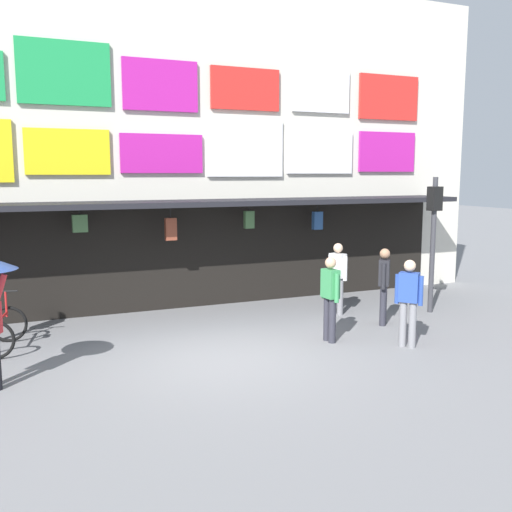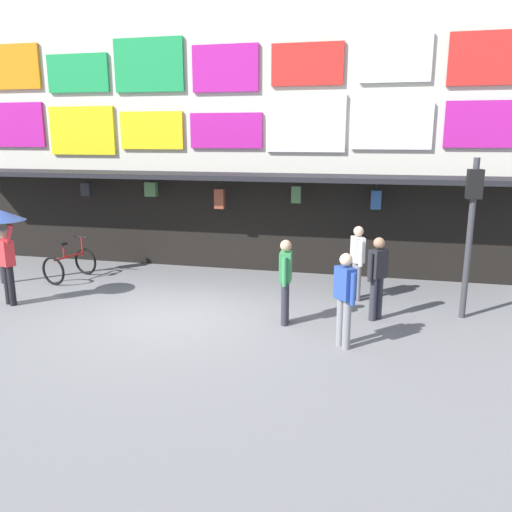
{
  "view_description": "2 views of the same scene",
  "coord_description": "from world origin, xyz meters",
  "px_view_note": "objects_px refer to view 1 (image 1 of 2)",
  "views": [
    {
      "loc": [
        -3.27,
        -9.45,
        3.27
      ],
      "look_at": [
        1.23,
        1.2,
        1.61
      ],
      "focal_mm": 40.24,
      "sensor_mm": 36.0,
      "label": 1
    },
    {
      "loc": [
        3.93,
        -9.27,
        3.58
      ],
      "look_at": [
        1.52,
        0.97,
        1.12
      ],
      "focal_mm": 35.76,
      "sensor_mm": 36.0,
      "label": 2
    }
  ],
  "objects_px": {
    "bicycle_parked": "(2,330)",
    "pedestrian_in_red": "(409,298)",
    "pedestrian_in_yellow": "(338,274)",
    "pedestrian_in_white": "(330,294)",
    "pedestrian_in_purple": "(384,282)",
    "traffic_light_far": "(433,223)"
  },
  "relations": [
    {
      "from": "pedestrian_in_red",
      "to": "pedestrian_in_yellow",
      "type": "distance_m",
      "value": 2.76
    },
    {
      "from": "bicycle_parked",
      "to": "pedestrian_in_yellow",
      "type": "height_order",
      "value": "pedestrian_in_yellow"
    },
    {
      "from": "pedestrian_in_yellow",
      "to": "pedestrian_in_purple",
      "type": "bearing_deg",
      "value": -70.09
    },
    {
      "from": "bicycle_parked",
      "to": "pedestrian_in_red",
      "type": "xyz_separation_m",
      "value": [
        7.1,
        -2.76,
        0.55
      ]
    },
    {
      "from": "pedestrian_in_yellow",
      "to": "bicycle_parked",
      "type": "bearing_deg",
      "value": 179.93
    },
    {
      "from": "pedestrian_in_white",
      "to": "pedestrian_in_red",
      "type": "height_order",
      "value": "same"
    },
    {
      "from": "bicycle_parked",
      "to": "pedestrian_in_yellow",
      "type": "distance_m",
      "value": 7.23
    },
    {
      "from": "pedestrian_in_white",
      "to": "pedestrian_in_purple",
      "type": "relative_size",
      "value": 1.0
    },
    {
      "from": "traffic_light_far",
      "to": "pedestrian_in_white",
      "type": "distance_m",
      "value": 3.84
    },
    {
      "from": "pedestrian_in_red",
      "to": "pedestrian_in_white",
      "type": "bearing_deg",
      "value": 143.11
    },
    {
      "from": "bicycle_parked",
      "to": "pedestrian_in_red",
      "type": "bearing_deg",
      "value": -21.27
    },
    {
      "from": "pedestrian_in_purple",
      "to": "pedestrian_in_yellow",
      "type": "xyz_separation_m",
      "value": [
        -0.44,
        1.21,
        0.0
      ]
    },
    {
      "from": "pedestrian_in_white",
      "to": "pedestrian_in_yellow",
      "type": "distance_m",
      "value": 2.27
    },
    {
      "from": "bicycle_parked",
      "to": "traffic_light_far",
      "type": "bearing_deg",
      "value": -4.17
    },
    {
      "from": "pedestrian_in_red",
      "to": "pedestrian_in_yellow",
      "type": "relative_size",
      "value": 1.0
    },
    {
      "from": "pedestrian_in_purple",
      "to": "pedestrian_in_red",
      "type": "xyz_separation_m",
      "value": [
        -0.54,
        -1.55,
        0.0
      ]
    },
    {
      "from": "bicycle_parked",
      "to": "pedestrian_in_red",
      "type": "distance_m",
      "value": 7.64
    },
    {
      "from": "pedestrian_in_white",
      "to": "pedestrian_in_purple",
      "type": "bearing_deg",
      "value": 20.89
    },
    {
      "from": "traffic_light_far",
      "to": "pedestrian_in_yellow",
      "type": "relative_size",
      "value": 1.9
    },
    {
      "from": "bicycle_parked",
      "to": "pedestrian_in_white",
      "type": "xyz_separation_m",
      "value": [
        5.92,
        -1.88,
        0.55
      ]
    },
    {
      "from": "pedestrian_in_yellow",
      "to": "traffic_light_far",
      "type": "bearing_deg",
      "value": -17.31
    },
    {
      "from": "pedestrian_in_purple",
      "to": "pedestrian_in_yellow",
      "type": "bearing_deg",
      "value": 109.91
    }
  ]
}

